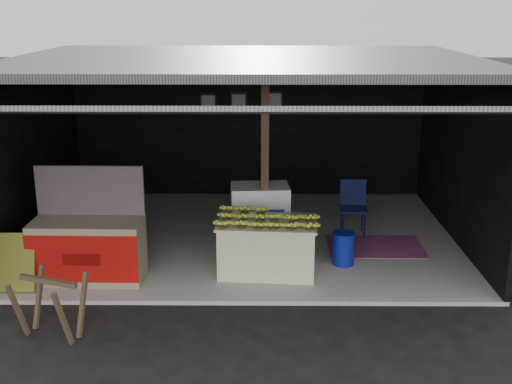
{
  "coord_description": "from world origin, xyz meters",
  "views": [
    {
      "loc": [
        0.24,
        -7.65,
        3.82
      ],
      "look_at": [
        0.17,
        1.55,
        1.1
      ],
      "focal_mm": 45.0,
      "sensor_mm": 36.0,
      "label": 1
    }
  ],
  "objects_px": {
    "water_barrel": "(343,249)",
    "plastic_chair": "(353,202)",
    "white_crate": "(260,216)",
    "neighbor_stall": "(88,247)",
    "banana_table": "(267,247)",
    "sawhorse": "(50,301)"
  },
  "relations": [
    {
      "from": "neighbor_stall",
      "to": "plastic_chair",
      "type": "distance_m",
      "value": 4.4
    },
    {
      "from": "sawhorse",
      "to": "water_barrel",
      "type": "bearing_deg",
      "value": 49.54
    },
    {
      "from": "neighbor_stall",
      "to": "banana_table",
      "type": "bearing_deg",
      "value": 6.48
    },
    {
      "from": "neighbor_stall",
      "to": "plastic_chair",
      "type": "height_order",
      "value": "neighbor_stall"
    },
    {
      "from": "banana_table",
      "to": "neighbor_stall",
      "type": "xyz_separation_m",
      "value": [
        -2.51,
        -0.24,
        0.09
      ]
    },
    {
      "from": "banana_table",
      "to": "neighbor_stall",
      "type": "distance_m",
      "value": 2.52
    },
    {
      "from": "banana_table",
      "to": "water_barrel",
      "type": "height_order",
      "value": "banana_table"
    },
    {
      "from": "white_crate",
      "to": "neighbor_stall",
      "type": "relative_size",
      "value": 0.64
    },
    {
      "from": "white_crate",
      "to": "neighbor_stall",
      "type": "height_order",
      "value": "neighbor_stall"
    },
    {
      "from": "banana_table",
      "to": "sawhorse",
      "type": "bearing_deg",
      "value": -140.2
    },
    {
      "from": "plastic_chair",
      "to": "neighbor_stall",
      "type": "bearing_deg",
      "value": -152.32
    },
    {
      "from": "banana_table",
      "to": "neighbor_stall",
      "type": "height_order",
      "value": "neighbor_stall"
    },
    {
      "from": "white_crate",
      "to": "water_barrel",
      "type": "distance_m",
      "value": 1.48
    },
    {
      "from": "neighbor_stall",
      "to": "water_barrel",
      "type": "relative_size",
      "value": 3.36
    },
    {
      "from": "banana_table",
      "to": "white_crate",
      "type": "bearing_deg",
      "value": 100.15
    },
    {
      "from": "white_crate",
      "to": "neighbor_stall",
      "type": "bearing_deg",
      "value": -156.05
    },
    {
      "from": "sawhorse",
      "to": "plastic_chair",
      "type": "height_order",
      "value": "plastic_chair"
    },
    {
      "from": "white_crate",
      "to": "plastic_chair",
      "type": "xyz_separation_m",
      "value": [
        1.57,
        0.62,
        0.04
      ]
    },
    {
      "from": "banana_table",
      "to": "sawhorse",
      "type": "xyz_separation_m",
      "value": [
        -2.56,
        -1.82,
        0.03
      ]
    },
    {
      "from": "water_barrel",
      "to": "plastic_chair",
      "type": "xyz_separation_m",
      "value": [
        0.32,
        1.36,
        0.31
      ]
    },
    {
      "from": "banana_table",
      "to": "water_barrel",
      "type": "distance_m",
      "value": 1.19
    },
    {
      "from": "banana_table",
      "to": "neighbor_stall",
      "type": "relative_size",
      "value": 0.93
    }
  ]
}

